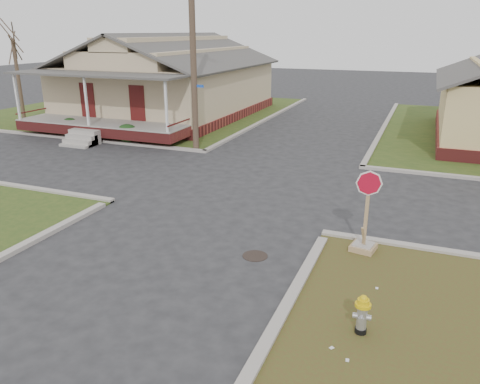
% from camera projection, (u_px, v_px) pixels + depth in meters
% --- Properties ---
extents(ground, '(120.00, 120.00, 0.00)m').
position_uv_depth(ground, '(187.00, 235.00, 12.99)').
color(ground, '#262628').
rests_on(ground, ground).
extents(verge_far_left, '(19.00, 19.00, 0.05)m').
position_uv_depth(verge_far_left, '(143.00, 110.00, 33.33)').
color(verge_far_left, '#2C4518').
rests_on(verge_far_left, ground).
extents(curbs, '(80.00, 40.00, 0.12)m').
position_uv_depth(curbs, '(250.00, 183.00, 17.38)').
color(curbs, '#A19991').
rests_on(curbs, ground).
extents(manhole, '(0.64, 0.64, 0.01)m').
position_uv_depth(manhole, '(255.00, 256.00, 11.78)').
color(manhole, black).
rests_on(manhole, ground).
extents(corner_house, '(10.10, 15.50, 5.30)m').
position_uv_depth(corner_house, '(169.00, 81.00, 30.39)').
color(corner_house, maroon).
rests_on(corner_house, ground).
extents(utility_pole, '(1.80, 0.28, 9.00)m').
position_uv_depth(utility_pole, '(193.00, 48.00, 20.75)').
color(utility_pole, '#48372A').
rests_on(utility_pole, ground).
extents(tree_far_left, '(0.22, 0.22, 4.90)m').
position_uv_depth(tree_far_left, '(18.00, 80.00, 29.00)').
color(tree_far_left, '#48372A').
rests_on(tree_far_left, verge_far_left).
extents(fire_hydrant, '(0.30, 0.30, 0.79)m').
position_uv_depth(fire_hydrant, '(362.00, 312.00, 8.57)').
color(fire_hydrant, black).
rests_on(fire_hydrant, ground).
extents(stop_sign, '(0.60, 0.59, 2.13)m').
position_uv_depth(stop_sign, '(364.00, 234.00, 11.84)').
color(stop_sign, '#A38558').
rests_on(stop_sign, ground).
extents(hedge_left, '(1.24, 1.01, 0.94)m').
position_uv_depth(hedge_left, '(70.00, 125.00, 25.33)').
color(hedge_left, '#193B15').
rests_on(hedge_left, verge_far_left).
extents(hedge_right, '(1.30, 1.06, 0.99)m').
position_uv_depth(hedge_right, '(127.00, 133.00, 23.33)').
color(hedge_right, '#193B15').
rests_on(hedge_right, verge_far_left).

